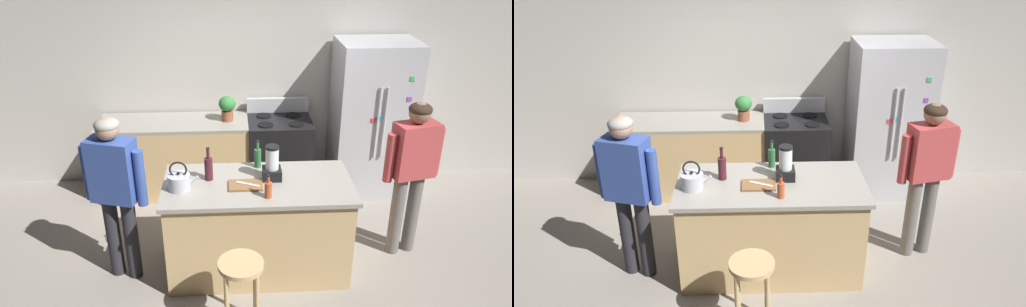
{
  "view_description": "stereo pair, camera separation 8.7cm",
  "coord_description": "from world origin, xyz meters",
  "views": [
    {
      "loc": [
        -0.23,
        -3.75,
        3.02
      ],
      "look_at": [
        0.0,
        0.3,
        1.09
      ],
      "focal_mm": 33.51,
      "sensor_mm": 36.0,
      "label": 1
    },
    {
      "loc": [
        -0.14,
        -3.76,
        3.02
      ],
      "look_at": [
        0.0,
        0.3,
        1.09
      ],
      "focal_mm": 33.51,
      "sensor_mm": 36.0,
      "label": 2
    }
  ],
  "objects": [
    {
      "name": "refrigerator",
      "position": [
        1.45,
        1.5,
        0.93
      ],
      "size": [
        0.9,
        0.73,
        1.87
      ],
      "color": "#B7BABF",
      "rests_on": "ground_plane"
    },
    {
      "name": "bottle_cooking_sauce",
      "position": [
        0.07,
        -0.26,
        1.01
      ],
      "size": [
        0.06,
        0.06,
        0.22
      ],
      "color": "#B24C26",
      "rests_on": "kitchen_island"
    },
    {
      "name": "person_by_sink_right",
      "position": [
        1.48,
        0.19,
        0.97
      ],
      "size": [
        0.6,
        0.3,
        1.6
      ],
      "color": "#66605B",
      "rests_on": "ground_plane"
    },
    {
      "name": "blender_appliance",
      "position": [
        0.13,
        0.08,
        1.07
      ],
      "size": [
        0.17,
        0.17,
        0.33
      ],
      "color": "black",
      "rests_on": "kitchen_island"
    },
    {
      "name": "cutting_board",
      "position": [
        -0.11,
        -0.06,
        0.95
      ],
      "size": [
        0.3,
        0.2,
        0.02
      ],
      "primitive_type": "cube",
      "color": "brown",
      "rests_on": "kitchen_island"
    },
    {
      "name": "stove_range",
      "position": [
        0.35,
        1.52,
        0.48
      ],
      "size": [
        0.76,
        0.65,
        1.12
      ],
      "color": "black",
      "rests_on": "ground_plane"
    },
    {
      "name": "back_wall",
      "position": [
        0.0,
        1.95,
        1.35
      ],
      "size": [
        8.0,
        0.1,
        2.7
      ],
      "primitive_type": "cube",
      "color": "#BCB7AD",
      "rests_on": "ground_plane"
    },
    {
      "name": "bottle_wine",
      "position": [
        -0.44,
        0.09,
        1.05
      ],
      "size": [
        0.08,
        0.08,
        0.32
      ],
      "color": "#471923",
      "rests_on": "kitchen_island"
    },
    {
      "name": "chef_knife",
      "position": [
        -0.09,
        -0.06,
        0.96
      ],
      "size": [
        0.21,
        0.12,
        0.01
      ],
      "primitive_type": "cube",
      "rotation": [
        0.0,
        0.0,
        -0.43
      ],
      "color": "#B7BABF",
      "rests_on": "cutting_board"
    },
    {
      "name": "tea_kettle",
      "position": [
        -0.69,
        -0.07,
        1.01
      ],
      "size": [
        0.28,
        0.2,
        0.27
      ],
      "color": "#B7BABF",
      "rests_on": "kitchen_island"
    },
    {
      "name": "potted_plant",
      "position": [
        -0.27,
        1.55,
        1.11
      ],
      "size": [
        0.2,
        0.2,
        0.3
      ],
      "color": "brown",
      "rests_on": "back_counter_run"
    },
    {
      "name": "ground_plane",
      "position": [
        0.0,
        0.0,
        0.0
      ],
      "size": [
        14.0,
        14.0,
        0.0
      ],
      "primitive_type": "plane",
      "color": "gray"
    },
    {
      "name": "back_counter_run",
      "position": [
        -0.8,
        1.55,
        0.47
      ],
      "size": [
        2.0,
        0.64,
        0.94
      ],
      "color": "tan",
      "rests_on": "ground_plane"
    },
    {
      "name": "kitchen_island",
      "position": [
        0.0,
        0.0,
        0.47
      ],
      "size": [
        1.71,
        0.83,
        0.94
      ],
      "color": "tan",
      "rests_on": "ground_plane"
    },
    {
      "name": "bottle_olive_oil",
      "position": [
        0.02,
        0.32,
        1.04
      ],
      "size": [
        0.07,
        0.07,
        0.28
      ],
      "color": "#2D6638",
      "rests_on": "kitchen_island"
    },
    {
      "name": "person_by_island_left",
      "position": [
        -1.26,
        -0.03,
        0.97
      ],
      "size": [
        0.59,
        0.32,
        1.6
      ],
      "color": "#26262B",
      "rests_on": "ground_plane"
    },
    {
      "name": "bar_stool",
      "position": [
        -0.18,
        -0.81,
        0.53
      ],
      "size": [
        0.36,
        0.36,
        0.69
      ],
      "color": "tan",
      "rests_on": "ground_plane"
    }
  ]
}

